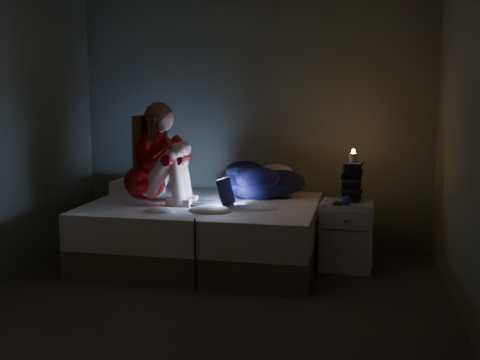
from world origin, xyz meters
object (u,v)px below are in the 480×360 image
(bed, at_px, (204,232))
(candle, at_px, (353,158))
(laptop, at_px, (209,191))
(nightstand, at_px, (347,235))
(phone, at_px, (338,203))
(woman, at_px, (144,153))

(bed, bearing_deg, candle, 6.83)
(laptop, distance_m, nightstand, 1.29)
(phone, bearing_deg, candle, 65.00)
(candle, relative_size, phone, 0.57)
(laptop, xyz_separation_m, nightstand, (1.21, 0.21, -0.40))
(woman, distance_m, phone, 1.79)
(bed, distance_m, nightstand, 1.30)
(candle, xyz_separation_m, phone, (-0.11, -0.20, -0.38))
(nightstand, distance_m, candle, 0.69)
(nightstand, bearing_deg, phone, -119.40)
(woman, bearing_deg, candle, 9.74)
(phone, bearing_deg, nightstand, 61.72)
(laptop, bearing_deg, phone, 16.32)
(laptop, relative_size, candle, 4.70)
(candle, bearing_deg, nightstand, -114.34)
(laptop, height_order, candle, candle)
(woman, distance_m, candle, 1.87)
(laptop, distance_m, candle, 1.31)
(candle, height_order, phone, candle)
(bed, relative_size, woman, 2.23)
(woman, distance_m, nightstand, 1.96)
(bed, xyz_separation_m, phone, (1.22, -0.04, 0.33))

